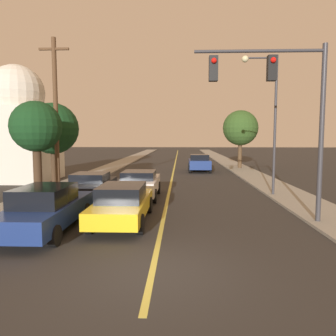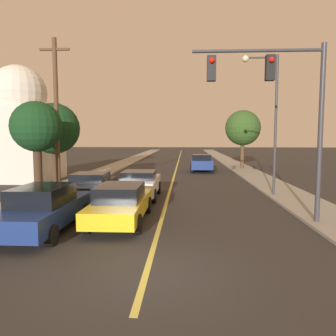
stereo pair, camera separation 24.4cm
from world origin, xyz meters
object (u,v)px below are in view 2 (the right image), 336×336
car_outer_lane_front (45,208)px  traffic_signal_mast (280,96)px  car_near_lane_second (139,183)px  car_far_oncoming (201,163)px  tree_left_near (36,128)px  streetlamp_right (268,106)px  tree_right_near (243,128)px  utility_pole_left (57,115)px  tree_left_far (54,129)px  car_near_lane_front (121,203)px  car_outer_lane_second (91,186)px  domed_building_left (20,128)px

car_outer_lane_front → traffic_signal_mast: (8.26, 1.37, 3.93)m
car_near_lane_second → car_far_oncoming: (3.97, 13.55, 0.06)m
car_outer_lane_front → tree_left_near: (-2.55, 5.11, 2.91)m
streetlamp_right → tree_right_near: streetlamp_right is taller
utility_pole_left → tree_right_near: utility_pole_left is taller
tree_left_far → car_near_lane_second: bearing=-27.9°
streetlamp_right → car_near_lane_front: bearing=-139.5°
car_outer_lane_second → tree_left_near: bearing=-169.0°
streetlamp_right → car_far_oncoming: bearing=102.8°
traffic_signal_mast → utility_pole_left: 11.64m
streetlamp_right → tree_left_near: (-11.81, -2.07, -1.18)m
car_near_lane_front → car_outer_lane_front: bearing=-151.2°
streetlamp_right → traffic_signal_mast: bearing=-99.8°
utility_pole_left → streetlamp_right: bearing=2.7°
car_outer_lane_second → car_far_oncoming: bearing=66.1°
car_outer_lane_front → streetlamp_right: (9.26, 7.18, 4.09)m
traffic_signal_mast → car_far_oncoming: bearing=95.8°
car_near_lane_second → utility_pole_left: size_ratio=0.53×
streetlamp_right → car_outer_lane_second: bearing=-170.3°
domed_building_left → tree_left_near: bearing=-58.3°
car_near_lane_second → traffic_signal_mast: traffic_signal_mast is taller
car_far_oncoming → car_outer_lane_front: bearing=72.3°
car_near_lane_front → traffic_signal_mast: bearing=0.6°
car_outer_lane_front → utility_pole_left: utility_pole_left is taller
car_near_lane_front → tree_left_far: bearing=125.6°
car_outer_lane_front → domed_building_left: size_ratio=0.60×
utility_pole_left → car_outer_lane_front: bearing=-72.3°
car_near_lane_front → car_far_oncoming: size_ratio=1.32×
car_near_lane_front → car_near_lane_second: car_near_lane_front is taller
car_near_lane_front → domed_building_left: 15.87m
tree_right_near → tree_left_near: bearing=-126.6°
car_near_lane_second → car_far_oncoming: bearing=73.7°
car_outer_lane_front → tree_left_far: size_ratio=0.97×
car_outer_lane_front → streetlamp_right: streetlamp_right is taller
domed_building_left → car_outer_lane_second: bearing=-45.3°
traffic_signal_mast → tree_left_near: size_ratio=1.32×
car_near_lane_second → domed_building_left: (-9.96, 6.87, 3.15)m
car_outer_lane_front → utility_pole_left: bearing=107.7°
tree_left_near → car_outer_lane_second: bearing=11.0°
car_outer_lane_front → car_far_oncoming: (6.36, 19.93, 0.04)m
car_near_lane_second → tree_right_near: size_ratio=0.76×
car_outer_lane_second → tree_left_far: tree_left_far is taller
car_far_oncoming → utility_pole_left: 16.18m
traffic_signal_mast → car_outer_lane_second: bearing=152.9°
car_outer_lane_front → streetlamp_right: bearing=37.8°
traffic_signal_mast → domed_building_left: 19.80m
tree_left_far → tree_right_near: (14.11, 13.47, 0.40)m
utility_pole_left → car_near_lane_front: bearing=-49.7°
car_outer_lane_second → streetlamp_right: size_ratio=0.53×
traffic_signal_mast → utility_pole_left: bearing=153.1°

